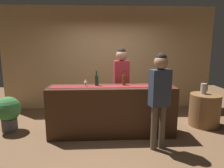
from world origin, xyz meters
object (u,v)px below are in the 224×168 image
(wine_bottle_green, at_px, (97,80))
(wine_bottle_amber, at_px, (124,80))
(customer_sipping, at_px, (160,91))
(potted_plant_tall, at_px, (8,112))
(wine_glass_mid_counter, at_px, (157,82))
(bartender, at_px, (121,77))
(round_side_table, at_px, (204,110))
(wine_glass_near_customer, at_px, (85,81))
(vase_on_side_table, at_px, (204,89))

(wine_bottle_green, bearing_deg, wine_bottle_amber, 0.62)
(customer_sipping, bearing_deg, potted_plant_tall, 150.50)
(potted_plant_tall, bearing_deg, wine_glass_mid_counter, -6.42)
(bartender, relative_size, potted_plant_tall, 2.34)
(round_side_table, bearing_deg, wine_glass_near_customer, -173.07)
(wine_bottle_green, relative_size, round_side_table, 0.41)
(customer_sipping, height_order, vase_on_side_table, customer_sipping)
(wine_glass_near_customer, distance_m, round_side_table, 2.82)
(wine_glass_mid_counter, xyz_separation_m, potted_plant_tall, (-3.10, 0.35, -0.69))
(bartender, xyz_separation_m, round_side_table, (1.92, -0.20, -0.75))
(wine_bottle_green, distance_m, customer_sipping, 1.33)
(wine_glass_near_customer, bearing_deg, customer_sipping, -27.80)
(wine_bottle_amber, height_order, wine_glass_near_customer, wine_bottle_amber)
(vase_on_side_table, distance_m, potted_plant_tall, 4.37)
(wine_bottle_amber, height_order, wine_glass_mid_counter, wine_bottle_amber)
(wine_bottle_green, distance_m, wine_bottle_amber, 0.56)
(wine_glass_near_customer, relative_size, customer_sipping, 0.08)
(wine_glass_mid_counter, xyz_separation_m, round_side_table, (1.28, 0.45, -0.76))
(wine_bottle_green, height_order, round_side_table, wine_bottle_green)
(wine_glass_near_customer, distance_m, vase_on_side_table, 2.70)
(wine_glass_near_customer, bearing_deg, wine_bottle_amber, 3.52)
(wine_bottle_amber, xyz_separation_m, vase_on_side_table, (1.88, 0.34, -0.28))
(bartender, height_order, vase_on_side_table, bartender)
(wine_bottle_green, xyz_separation_m, wine_glass_near_customer, (-0.22, -0.04, -0.01))
(bartender, relative_size, customer_sipping, 1.04)
(bartender, relative_size, vase_on_side_table, 7.44)
(wine_bottle_green, distance_m, wine_glass_mid_counter, 1.21)
(wine_glass_near_customer, height_order, vase_on_side_table, wine_glass_near_customer)
(customer_sipping, height_order, round_side_table, customer_sipping)
(bartender, height_order, potted_plant_tall, bartender)
(vase_on_side_table, bearing_deg, wine_bottle_green, -171.96)
(wine_glass_mid_counter, relative_size, potted_plant_tall, 0.19)
(wine_bottle_amber, distance_m, customer_sipping, 0.92)
(bartender, xyz_separation_m, potted_plant_tall, (-2.46, -0.31, -0.68))
(wine_glass_mid_counter, bearing_deg, round_side_table, 19.51)
(wine_glass_mid_counter, bearing_deg, wine_bottle_green, 172.07)
(customer_sipping, bearing_deg, vase_on_side_table, 26.57)
(wine_bottle_green, xyz_separation_m, vase_on_side_table, (2.44, 0.34, -0.28))
(round_side_table, height_order, potted_plant_tall, potted_plant_tall)
(round_side_table, bearing_deg, customer_sipping, -143.25)
(vase_on_side_table, bearing_deg, wine_glass_near_customer, -171.74)
(wine_bottle_amber, relative_size, customer_sipping, 0.18)
(wine_bottle_amber, xyz_separation_m, customer_sipping, (0.54, -0.75, -0.07))
(wine_glass_mid_counter, relative_size, vase_on_side_table, 0.60)
(bartender, relative_size, round_side_table, 2.41)
(wine_glass_near_customer, height_order, potted_plant_tall, wine_glass_near_customer)
(wine_glass_near_customer, height_order, wine_glass_mid_counter, same)
(bartender, bearing_deg, wine_glass_near_customer, 29.30)
(bartender, xyz_separation_m, vase_on_side_table, (1.88, -0.14, -0.26))
(wine_glass_mid_counter, height_order, round_side_table, wine_glass_mid_counter)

